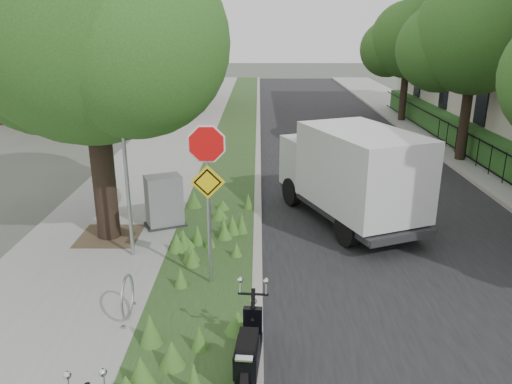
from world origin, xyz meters
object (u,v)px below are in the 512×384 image
sign_assembly (207,173)px  scooter_far (248,355)px  box_truck (351,171)px  utility_cabinet (164,202)px

sign_assembly → scooter_far: (0.78, -2.72, -1.85)m
sign_assembly → scooter_far: bearing=-73.9°
scooter_far → box_truck: (2.46, 6.18, 0.91)m
scooter_far → sign_assembly: bearing=106.1°
sign_assembly → box_truck: size_ratio=0.64×
box_truck → sign_assembly: bearing=-133.2°
sign_assembly → box_truck: sign_assembly is taller
box_truck → utility_cabinet: box_truck is taller
utility_cabinet → sign_assembly: bearing=-64.4°
scooter_far → box_truck: size_ratio=0.31×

